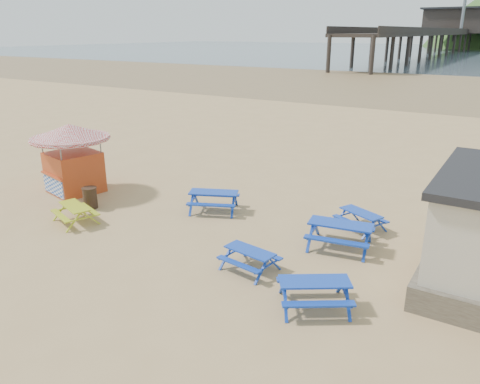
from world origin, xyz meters
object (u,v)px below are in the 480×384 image
Objects in this scene: picnic_table_yellow at (75,214)px; litter_bin at (90,198)px; picnic_table_blue_a at (214,201)px; picnic_table_blue_b at (360,220)px; ice_cream_kiosk at (72,150)px.

litter_bin is (-0.70, 1.32, 0.10)m from picnic_table_yellow.
picnic_table_blue_a reaches higher than picnic_table_blue_b.
picnic_table_yellow is at bearing -126.63° from picnic_table_blue_b.
litter_bin is at bearing -175.76° from picnic_table_blue_a.
picnic_table_blue_a is at bearing 64.59° from picnic_table_yellow.
picnic_table_blue_a is 2.71× the size of litter_bin.
picnic_table_blue_b is 12.27m from ice_cream_kiosk.
litter_bin is (-9.77, -3.58, 0.11)m from picnic_table_blue_b.
ice_cream_kiosk is (-11.91, -2.51, 1.55)m from picnic_table_blue_b.
picnic_table_yellow is 4.01m from ice_cream_kiosk.
ice_cream_kiosk is at bearing -143.07° from picnic_table_blue_b.
picnic_table_yellow is 0.48× the size of ice_cream_kiosk.
picnic_table_yellow is (-9.07, -4.90, 0.01)m from picnic_table_blue_b.
picnic_table_blue_a is 5.15m from picnic_table_yellow.
picnic_table_blue_a is 5.59m from picnic_table_blue_b.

